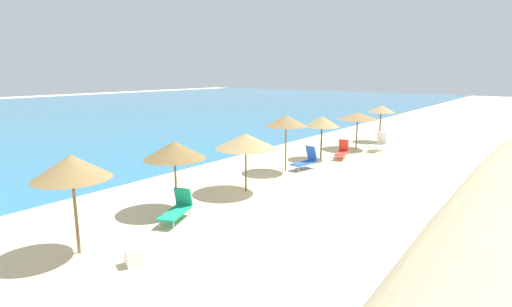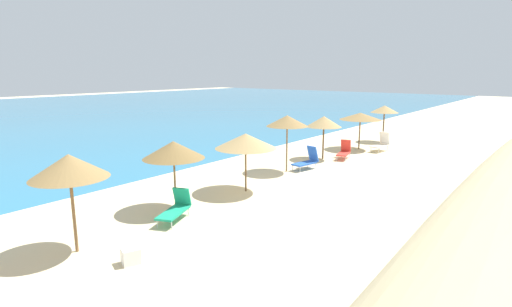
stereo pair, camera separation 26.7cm
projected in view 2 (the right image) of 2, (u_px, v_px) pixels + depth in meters
ground_plane at (311, 192)px, 17.00m from camera, size 160.00×160.00×0.00m
beach_umbrella_1 at (69, 166)px, 10.86m from camera, size 2.10×2.10×2.82m
beach_umbrella_2 at (174, 150)px, 14.35m from camera, size 2.23×2.23×2.57m
beach_umbrella_3 at (246, 141)px, 16.63m from camera, size 2.56×2.56×2.48m
beach_umbrella_4 at (287, 121)px, 19.92m from camera, size 2.09×2.09×2.87m
beach_umbrella_5 at (324, 122)px, 22.90m from camera, size 2.02×2.02×2.50m
beach_umbrella_6 at (360, 116)px, 25.87m from camera, size 2.67×2.67×2.39m
beach_umbrella_7 at (385, 109)px, 28.62m from camera, size 1.94×1.94×2.62m
lounge_chair_0 at (176, 208)px, 13.70m from camera, size 1.72×1.19×1.01m
lounge_chair_1 at (307, 160)px, 20.81m from camera, size 1.60×0.86×1.19m
lounge_chair_2 at (381, 143)px, 25.51m from camera, size 1.47×0.80×1.22m
lounge_chair_4 at (344, 151)px, 23.33m from camera, size 1.50×0.89×1.07m
cooler_box at (131, 256)px, 10.60m from camera, size 0.57×0.55×0.43m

